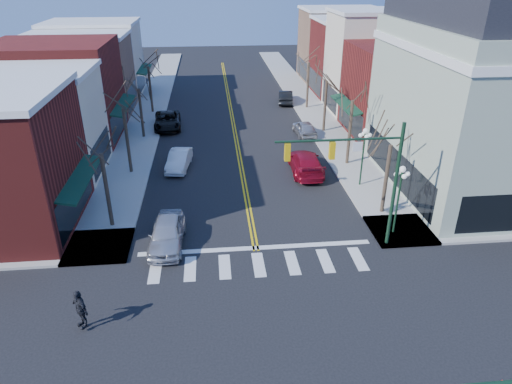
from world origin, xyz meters
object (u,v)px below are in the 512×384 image
object	(u,v)px
car_left_mid	(179,160)
car_right_mid	(305,128)
lamppost_midblock	(364,147)
car_right_far	(285,97)
lamppost_corner	(400,189)
car_left_near	(167,233)
car_left_far	(168,121)
car_right_near	(306,163)
pedestrian_dark_a	(80,309)
victorian_corner	(495,93)

from	to	relation	value
car_left_mid	car_right_mid	distance (m)	13.02
lamppost_midblock	car_left_mid	bearing A→B (deg)	160.58
car_left_mid	car_right_far	size ratio (longest dim) A/B	0.95
lamppost_corner	car_left_near	xyz separation A→B (m)	(-13.11, 0.09, -2.18)
car_left_far	car_left_mid	bearing A→B (deg)	-84.31
car_right_mid	lamppost_midblock	bearing A→B (deg)	95.17
car_right_near	lamppost_midblock	bearing A→B (deg)	141.76
car_left_near	car_right_far	bearing A→B (deg)	71.15
pedestrian_dark_a	lamppost_corner	bearing A→B (deg)	67.95
victorian_corner	lamppost_midblock	size ratio (longest dim) A/B	3.29
car_left_mid	pedestrian_dark_a	world-z (taller)	pedestrian_dark_a
car_left_mid	pedestrian_dark_a	xyz separation A→B (m)	(-3.28, -17.31, 0.40)
pedestrian_dark_a	car_left_near	bearing A→B (deg)	110.37
car_right_far	car_right_mid	bearing A→B (deg)	97.89
lamppost_corner	car_right_mid	size ratio (longest dim) A/B	1.08
lamppost_corner	lamppost_midblock	world-z (taller)	same
victorian_corner	car_left_far	bearing A→B (deg)	146.48
victorian_corner	car_left_near	bearing A→B (deg)	-164.57
car_right_far	pedestrian_dark_a	distance (m)	38.03
lamppost_midblock	pedestrian_dark_a	distance (m)	20.75
car_left_far	car_right_near	distance (m)	16.31
car_right_mid	pedestrian_dark_a	distance (m)	28.00
lamppost_corner	car_left_far	bearing A→B (deg)	124.59
lamppost_midblock	car_left_mid	world-z (taller)	lamppost_midblock
car_right_mid	pedestrian_dark_a	bearing A→B (deg)	54.92
car_left_near	car_right_near	size ratio (longest dim) A/B	0.83
lamppost_midblock	car_right_far	bearing A→B (deg)	94.59
victorian_corner	car_right_near	distance (m)	13.50
car_right_near	victorian_corner	bearing A→B (deg)	165.53
lamppost_corner	lamppost_midblock	bearing A→B (deg)	90.00
lamppost_midblock	car_left_near	world-z (taller)	lamppost_midblock
lamppost_corner	car_left_near	bearing A→B (deg)	179.61
lamppost_midblock	car_right_mid	xyz separation A→B (m)	(-1.80, 11.23, -2.28)
pedestrian_dark_a	car_right_mid	bearing A→B (deg)	105.87
car_left_far	car_right_mid	size ratio (longest dim) A/B	1.33
victorian_corner	car_right_near	xyz separation A→B (m)	(-11.70, 3.31, -5.86)
victorian_corner	car_left_near	distance (m)	22.97
car_left_near	car_right_mid	distance (m)	20.95
car_left_near	car_right_mid	xyz separation A→B (m)	(11.31, 17.64, -0.09)
victorian_corner	pedestrian_dark_a	bearing A→B (deg)	-153.55
car_left_far	car_right_near	world-z (taller)	car_right_near
car_right_mid	car_right_far	xyz separation A→B (m)	(0.00, 11.21, 0.04)
car_right_mid	car_right_far	bearing A→B (deg)	-93.94
lamppost_midblock	car_right_mid	distance (m)	11.60
car_left_far	car_left_near	bearing A→B (deg)	-89.27
car_left_mid	car_right_far	distance (m)	21.08
lamppost_corner	car_right_mid	world-z (taller)	lamppost_corner
car_right_near	pedestrian_dark_a	distance (m)	20.18
car_left_near	car_right_mid	bearing A→B (deg)	59.90
car_right_near	car_right_mid	size ratio (longest dim) A/B	1.37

